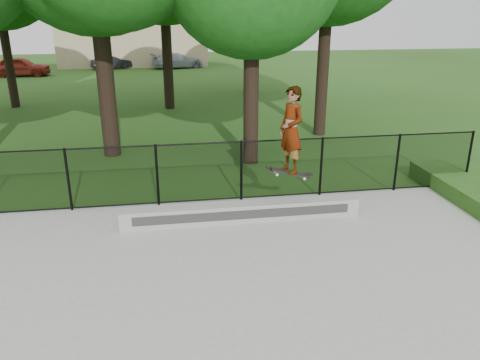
{
  "coord_description": "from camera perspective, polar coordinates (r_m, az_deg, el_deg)",
  "views": [
    {
      "loc": [
        0.27,
        -4.6,
        4.44
      ],
      "look_at": [
        1.69,
        4.2,
        1.2
      ],
      "focal_mm": 35.0,
      "sensor_mm": 36.0,
      "label": 1
    }
  ],
  "objects": [
    {
      "name": "car_b",
      "position": [
        39.89,
        -15.38,
        13.67
      ],
      "size": [
        3.03,
        2.13,
        1.03
      ],
      "primitive_type": "imported",
      "rotation": [
        0.0,
        0.0,
        1.98
      ],
      "color": "black",
      "rests_on": "ground"
    },
    {
      "name": "car_c",
      "position": [
        39.38,
        -7.62,
        14.24
      ],
      "size": [
        4.14,
        2.77,
        1.2
      ],
      "primitive_type": "imported",
      "rotation": [
        0.0,
        0.0,
        1.88
      ],
      "color": "#9198A4",
      "rests_on": "ground"
    },
    {
      "name": "distant_building",
      "position": [
        42.72,
        -12.75,
        16.48
      ],
      "size": [
        12.4,
        6.4,
        4.3
      ],
      "color": "#C5AF8A",
      "rests_on": "ground"
    },
    {
      "name": "chainlink_fence",
      "position": [
        11.11,
        -10.07,
        0.6
      ],
      "size": [
        16.06,
        0.06,
        1.5
      ],
      "color": "black",
      "rests_on": "concrete_slab"
    },
    {
      "name": "skater_airborne",
      "position": [
        9.77,
        6.27,
        5.9
      ],
      "size": [
        0.82,
        0.77,
        2.0
      ],
      "color": "black",
      "rests_on": "ground"
    },
    {
      "name": "grind_ledge",
      "position": [
        10.31,
        0.24,
        -3.91
      ],
      "size": [
        5.26,
        0.4,
        0.41
      ],
      "primitive_type": "cube",
      "color": "#999995",
      "rests_on": "concrete_slab"
    },
    {
      "name": "car_a",
      "position": [
        37.55,
        -25.23,
        12.42
      ],
      "size": [
        4.0,
        1.66,
        1.37
      ],
      "primitive_type": "imported",
      "rotation": [
        0.0,
        0.0,
        1.56
      ],
      "color": "maroon",
      "rests_on": "ground"
    }
  ]
}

